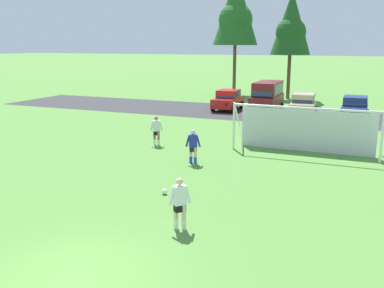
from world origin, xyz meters
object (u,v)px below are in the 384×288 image
at_px(player_striker_near, 180,204).
at_px(parked_car_slot_center_left, 303,104).
at_px(player_defender_far, 156,131).
at_px(parked_car_slot_far_left, 228,100).
at_px(parked_car_slot_left, 267,96).
at_px(soccer_ball, 164,192).
at_px(soccer_goal, 306,128).
at_px(player_winger_left, 193,146).
at_px(parked_car_slot_center, 355,108).

distance_m(player_striker_near, parked_car_slot_center_left, 23.55).
relative_size(player_defender_far, parked_car_slot_far_left, 0.39).
distance_m(player_striker_near, parked_car_slot_far_left, 24.84).
relative_size(player_striker_near, parked_car_slot_left, 0.34).
bearing_deg(soccer_ball, soccer_goal, 66.30).
relative_size(player_winger_left, parked_car_slot_far_left, 0.39).
bearing_deg(parked_car_slot_far_left, player_defender_far, -87.91).
height_order(soccer_ball, player_defender_far, player_defender_far).
height_order(soccer_goal, parked_car_slot_center, soccer_goal).
bearing_deg(player_winger_left, soccer_goal, 43.51).
bearing_deg(parked_car_slot_far_left, parked_car_slot_center, -4.39).
xyz_separation_m(parked_car_slot_far_left, parked_car_slot_center_left, (6.43, -0.45, 0.00)).
distance_m(soccer_ball, parked_car_slot_center, 21.38).
bearing_deg(soccer_goal, parked_car_slot_left, 111.61).
xyz_separation_m(soccer_goal, player_defender_far, (-7.92, -1.62, -0.47)).
distance_m(soccer_goal, player_winger_left, 6.29).
xyz_separation_m(player_striker_near, parked_car_slot_center, (3.87, 23.20, 0.05)).
distance_m(player_striker_near, player_winger_left, 7.50).
relative_size(soccer_ball, parked_car_slot_far_left, 0.05).
bearing_deg(player_striker_near, parked_car_slot_center_left, 90.00).
height_order(soccer_ball, parked_car_slot_left, parked_car_slot_left).
relative_size(player_winger_left, parked_car_slot_left, 0.34).
height_order(parked_car_slot_far_left, parked_car_slot_left, parked_car_slot_left).
bearing_deg(parked_car_slot_left, parked_car_slot_center_left, -10.29).
height_order(player_defender_far, player_winger_left, same).
bearing_deg(soccer_ball, player_winger_left, 98.96).
bearing_deg(parked_car_slot_far_left, parked_car_slot_left, 1.71).
xyz_separation_m(parked_car_slot_far_left, parked_car_slot_left, (3.39, 0.10, 0.47)).
bearing_deg(parked_car_slot_far_left, player_winger_left, -77.08).
bearing_deg(parked_car_slot_left, player_winger_left, -88.35).
bearing_deg(parked_car_slot_left, player_defender_far, -101.34).
distance_m(player_striker_near, player_defender_far, 11.41).
bearing_deg(player_defender_far, parked_car_slot_center_left, 66.81).
height_order(soccer_goal, parked_car_slot_center_left, soccer_goal).
bearing_deg(player_winger_left, player_defender_far, 141.31).
bearing_deg(soccer_goal, soccer_ball, -113.70).
distance_m(soccer_goal, parked_car_slot_center, 11.98).
bearing_deg(player_striker_near, parked_car_slot_left, 97.17).
xyz_separation_m(player_striker_near, parked_car_slot_center_left, (0.00, 23.55, 0.05)).
relative_size(player_defender_far, parked_car_slot_center, 0.39).
bearing_deg(parked_car_slot_center, player_winger_left, -111.67).
relative_size(soccer_goal, parked_car_slot_far_left, 1.75).
distance_m(player_winger_left, parked_car_slot_left, 17.05).
xyz_separation_m(soccer_goal, parked_car_slot_left, (-5.04, 12.72, 0.05)).
distance_m(player_winger_left, parked_car_slot_far_left, 17.38).
xyz_separation_m(parked_car_slot_center_left, parked_car_slot_center, (3.87, -0.34, 0.00)).
xyz_separation_m(player_defender_far, parked_car_slot_far_left, (-0.52, 14.24, 0.05)).
bearing_deg(parked_car_slot_center_left, parked_car_slot_left, 169.71).
bearing_deg(parked_car_slot_center_left, player_defender_far, -113.19).
bearing_deg(soccer_ball, parked_car_slot_center_left, 84.98).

